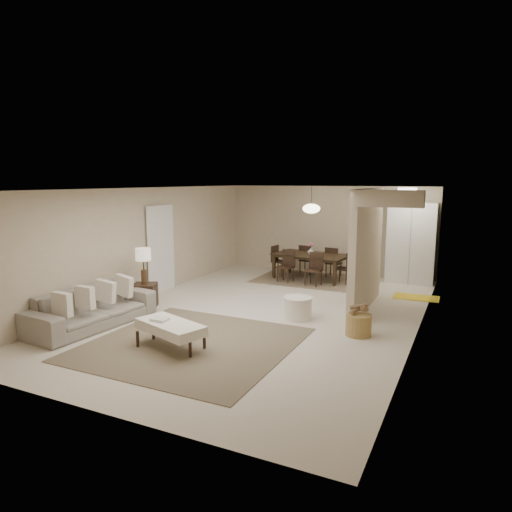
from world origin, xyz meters
The scene contains 22 objects.
floor centered at (0.00, 0.00, 0.00)m, with size 9.00×9.00×0.00m, color beige.
ceiling centered at (0.00, 0.00, 2.50)m, with size 9.00×9.00×0.00m, color white.
back_wall centered at (0.00, 4.50, 1.25)m, with size 6.00×6.00×0.00m, color tan.
left_wall centered at (-3.00, 0.00, 1.25)m, with size 9.00×9.00×0.00m, color tan.
right_wall centered at (3.00, 0.00, 1.25)m, with size 9.00×9.00×0.00m, color tan.
partition centered at (1.80, 1.25, 1.25)m, with size 0.15×2.50×2.50m, color tan.
doorway centered at (-2.97, 0.60, 1.02)m, with size 0.04×0.90×2.04m, color black.
pantry_cabinet centered at (2.35, 4.15, 1.05)m, with size 1.20×0.55×2.10m, color silver.
flush_light centered at (2.30, 3.20, 2.46)m, with size 0.44×0.44×0.05m, color white.
living_rug centered at (-0.28, -2.15, 0.01)m, with size 3.20×3.20×0.01m, color brown.
sofa centered at (-2.45, -2.15, 0.35)m, with size 0.93×2.39×0.70m, color gray.
ottoman_bench centered at (-0.48, -2.45, 0.35)m, with size 1.32×0.91×0.43m.
side_table centered at (-2.40, -0.73, 0.26)m, with size 0.46×0.46×0.51m, color black.
table_lamp centered at (-2.40, -0.73, 1.07)m, with size 0.32×0.32×0.76m.
round_pouf centered at (0.81, -0.10, 0.22)m, with size 0.55×0.55×0.43m, color white.
wicker_basket centered at (2.09, -0.54, 0.19)m, with size 0.44×0.44×0.38m, color olive.
dining_rug centered at (-0.13, 3.39, 0.01)m, with size 2.80×2.10×0.01m, color #756349.
dining_table centered at (-0.13, 3.39, 0.35)m, with size 1.98×1.10×0.69m, color black.
dining_chairs centered at (-0.13, 3.39, 0.42)m, with size 2.30×1.78×0.85m.
vase centered at (-0.13, 3.39, 0.78)m, with size 0.16×0.16×0.17m, color white.
yellow_mat centered at (2.70, 2.60, 0.01)m, with size 0.99×0.61×0.01m, color yellow.
pendant_light centered at (-0.13, 3.39, 1.92)m, with size 0.46×0.46×0.71m.
Camera 1 is at (3.76, -8.16, 2.67)m, focal length 32.00 mm.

